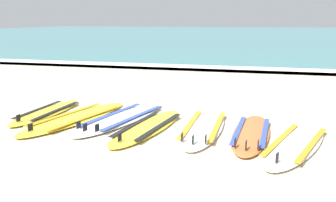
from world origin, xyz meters
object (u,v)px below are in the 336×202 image
object	(u,v)px
surfboard_2	(123,118)
surfboard_5	(251,133)
surfboard_1	(77,118)
surfboard_3	(148,127)
surfboard_6	(296,144)
surfboard_0	(47,112)
surfboard_4	(204,127)

from	to	relation	value
surfboard_2	surfboard_5	size ratio (longest dim) A/B	1.22
surfboard_2	surfboard_5	bearing A→B (deg)	-9.06
surfboard_1	surfboard_5	xyz separation A→B (m)	(2.92, -0.15, 0.00)
surfboard_3	surfboard_6	xyz separation A→B (m)	(2.18, -0.26, -0.00)
surfboard_1	surfboard_2	distance (m)	0.79
surfboard_0	surfboard_4	xyz separation A→B (m)	(2.90, -0.24, 0.00)
surfboard_2	surfboard_3	size ratio (longest dim) A/B	1.13
surfboard_3	surfboard_5	distance (m)	1.58
surfboard_2	surfboard_6	bearing A→B (deg)	-13.66
surfboard_1	surfboard_6	bearing A→B (deg)	-7.75
surfboard_4	surfboard_6	world-z (taller)	same
surfboard_5	surfboard_6	size ratio (longest dim) A/B	0.91
surfboard_4	surfboard_5	xyz separation A→B (m)	(0.73, -0.14, 0.00)
surfboard_2	surfboard_6	size ratio (longest dim) A/B	1.10
surfboard_4	surfboard_5	distance (m)	0.75
surfboard_2	surfboard_3	distance (m)	0.72
surfboard_6	surfboard_0	bearing A→B (deg)	170.50
surfboard_1	surfboard_3	size ratio (longest dim) A/B	1.15
surfboard_6	surfboard_3	bearing A→B (deg)	173.26
surfboard_2	surfboard_0	bearing A→B (deg)	178.57
surfboard_1	surfboard_2	bearing A→B (deg)	14.12
surfboard_5	surfboard_0	bearing A→B (deg)	174.01
surfboard_3	surfboard_6	size ratio (longest dim) A/B	0.97
surfboard_1	surfboard_5	size ratio (longest dim) A/B	1.24
surfboard_5	surfboard_6	bearing A→B (deg)	-28.39
surfboard_4	surfboard_0	bearing A→B (deg)	175.24
surfboard_0	surfboard_4	world-z (taller)	same
surfboard_0	surfboard_3	xyz separation A→B (m)	(2.05, -0.45, -0.00)
surfboard_1	surfboard_3	world-z (taller)	same
surfboard_1	surfboard_3	distance (m)	1.37
surfboard_0	surfboard_3	bearing A→B (deg)	-12.38
surfboard_0	surfboard_1	world-z (taller)	same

